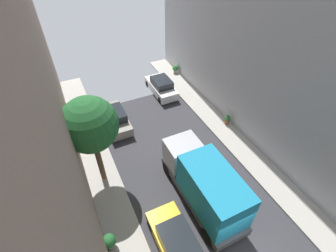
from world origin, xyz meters
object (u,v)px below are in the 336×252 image
at_px(parked_car_left_2, 177,243).
at_px(parked_car_left_3, 115,119).
at_px(street_tree_2, 90,125).
at_px(delivery_truck, 204,183).
at_px(potted_plant_5, 109,241).
at_px(parked_car_right_2, 161,87).
at_px(potted_plant_0, 175,69).
at_px(potted_plant_1, 227,119).

height_order(parked_car_left_2, parked_car_left_3, same).
xyz_separation_m(parked_car_left_3, street_tree_2, (-2.27, -4.92, 4.03)).
bearing_deg(delivery_truck, potted_plant_5, -176.92).
bearing_deg(parked_car_right_2, parked_car_left_2, -111.39).
bearing_deg(parked_car_right_2, parked_car_left_3, -153.09).
xyz_separation_m(parked_car_left_3, potted_plant_0, (8.30, 5.48, -0.10)).
bearing_deg(delivery_truck, parked_car_left_3, 106.46).
relative_size(potted_plant_1, potted_plant_5, 0.85).
relative_size(parked_car_left_3, street_tree_2, 0.67).
bearing_deg(parked_car_left_3, street_tree_2, -114.74).
relative_size(parked_car_right_2, potted_plant_1, 5.13).
bearing_deg(potted_plant_1, delivery_truck, -137.03).
height_order(potted_plant_0, potted_plant_5, potted_plant_5).
xyz_separation_m(potted_plant_0, potted_plant_5, (-11.39, -14.93, 0.06)).
xyz_separation_m(parked_car_left_2, potted_plant_0, (8.30, 16.53, -0.10)).
bearing_deg(parked_car_right_2, potted_plant_0, 43.33).
height_order(parked_car_left_3, street_tree_2, street_tree_2).
relative_size(parked_car_left_2, potted_plant_1, 5.13).
distance_m(parked_car_right_2, potted_plant_1, 7.27).
relative_size(parked_car_left_3, potted_plant_0, 4.96).
bearing_deg(parked_car_left_3, potted_plant_1, -25.36).
bearing_deg(street_tree_2, potted_plant_0, 44.54).
relative_size(parked_car_left_3, potted_plant_1, 5.13).
xyz_separation_m(delivery_truck, potted_plant_0, (5.60, 14.62, -1.17)).
xyz_separation_m(parked_car_right_2, delivery_truck, (-2.70, -11.88, 1.07)).
bearing_deg(street_tree_2, parked_car_left_2, -69.66).
bearing_deg(potted_plant_0, potted_plant_5, -127.35).
bearing_deg(parked_car_left_2, street_tree_2, 110.34).
distance_m(parked_car_right_2, potted_plant_5, 14.86).
distance_m(parked_car_left_2, potted_plant_0, 18.50).
bearing_deg(parked_car_left_3, potted_plant_0, 33.43).
distance_m(parked_car_left_3, parked_car_right_2, 6.06).
relative_size(delivery_truck, street_tree_2, 1.06).
relative_size(parked_car_right_2, street_tree_2, 0.67).
distance_m(parked_car_right_2, street_tree_2, 11.57).
bearing_deg(delivery_truck, potted_plant_1, 42.97).
distance_m(street_tree_2, potted_plant_1, 11.40).
bearing_deg(street_tree_2, potted_plant_1, 5.37).
bearing_deg(parked_car_left_2, parked_car_right_2, 68.61).
height_order(parked_car_right_2, delivery_truck, delivery_truck).
height_order(parked_car_left_3, potted_plant_1, parked_car_left_3).
bearing_deg(parked_car_left_2, potted_plant_5, 152.70).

